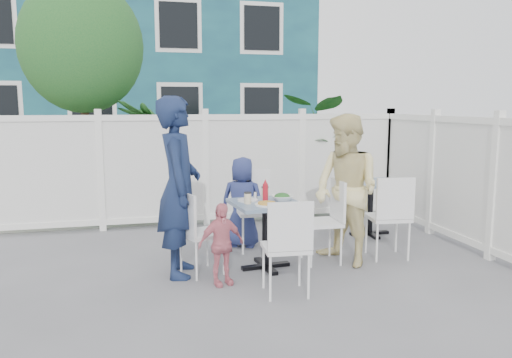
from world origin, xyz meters
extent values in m
plane|color=slate|center=(0.00, 0.00, 0.00)|extent=(80.00, 80.00, 0.00)
cube|color=gray|center=(0.00, 3.80, 0.01)|extent=(24.00, 2.60, 0.01)
cube|color=black|center=(0.00, 7.50, 0.00)|extent=(24.00, 5.00, 0.01)
cube|color=gray|center=(0.00, 10.60, 0.01)|extent=(24.00, 1.60, 0.01)
cube|color=#194254|center=(-0.50, 14.00, 3.00)|extent=(11.00, 6.00, 6.00)
cube|color=black|center=(-3.00, 11.02, 1.60)|extent=(1.20, 0.04, 1.40)
cube|color=black|center=(1.00, 11.02, 1.60)|extent=(1.20, 0.04, 1.40)
cube|color=black|center=(-3.00, 11.02, 4.10)|extent=(1.20, 0.04, 1.40)
cube|color=black|center=(1.00, 11.02, 4.10)|extent=(1.20, 0.04, 1.40)
cube|color=white|center=(0.10, 2.40, 0.82)|extent=(5.80, 0.04, 1.40)
cube|color=white|center=(0.10, 2.40, 1.56)|extent=(5.86, 0.08, 0.08)
cube|color=white|center=(0.10, 2.40, 0.06)|extent=(5.86, 0.08, 0.12)
cube|color=white|center=(3.00, 0.60, 0.82)|extent=(0.04, 3.60, 1.40)
cube|color=white|center=(3.00, 0.60, 1.56)|extent=(0.08, 3.66, 0.08)
cube|color=white|center=(3.00, 0.60, 0.06)|extent=(0.08, 3.66, 0.12)
cylinder|color=#382316|center=(-1.60, 3.30, 1.20)|extent=(0.12, 0.12, 2.40)
ellipsoid|color=#194F21|center=(-1.60, 3.30, 2.60)|extent=(1.80, 1.62, 1.98)
cube|color=yellow|center=(-2.99, 4.00, 0.61)|extent=(0.71, 0.56, 1.21)
imported|color=#194F21|center=(-0.71, 3.10, 0.90)|extent=(1.40, 1.40, 1.81)
imported|color=#194F21|center=(1.76, 3.00, 0.94)|extent=(2.19, 2.10, 1.88)
cube|color=#455C83|center=(0.45, 0.31, 0.70)|extent=(0.76, 0.76, 0.04)
cylinder|color=black|center=(0.45, 0.31, 0.35)|extent=(0.08, 0.08, 0.66)
cube|color=black|center=(0.45, 0.31, 0.02)|extent=(0.54, 0.14, 0.04)
cube|color=black|center=(0.45, 0.31, 0.02)|extent=(0.14, 0.54, 0.04)
cube|color=#455C83|center=(2.17, 1.33, 0.71)|extent=(0.71, 0.71, 0.04)
cylinder|color=black|center=(2.17, 1.33, 0.35)|extent=(0.08, 0.08, 0.67)
cube|color=black|center=(2.17, 1.33, 0.02)|extent=(0.54, 0.10, 0.04)
cube|color=black|center=(2.17, 1.33, 0.02)|extent=(0.10, 0.54, 0.04)
cube|color=white|center=(-0.23, 0.30, 0.42)|extent=(0.50, 0.51, 0.04)
cube|color=white|center=(-0.40, 0.23, 0.66)|extent=(0.17, 0.38, 0.42)
cylinder|color=white|center=(-0.15, 0.52, 0.21)|extent=(0.02, 0.02, 0.42)
cylinder|color=white|center=(-0.02, 0.20, 0.21)|extent=(0.02, 0.02, 0.42)
cylinder|color=white|center=(-0.44, 0.40, 0.21)|extent=(0.02, 0.02, 0.42)
cylinder|color=white|center=(-0.32, 0.08, 0.21)|extent=(0.02, 0.02, 0.42)
cube|color=white|center=(1.10, 0.37, 0.45)|extent=(0.41, 0.43, 0.04)
cube|color=white|center=(1.29, 0.37, 0.69)|extent=(0.04, 0.42, 0.45)
cylinder|color=white|center=(0.93, 0.20, 0.22)|extent=(0.02, 0.02, 0.45)
cylinder|color=white|center=(0.94, 0.56, 0.22)|extent=(0.02, 0.02, 0.45)
cylinder|color=white|center=(1.27, 0.19, 0.22)|extent=(0.02, 0.02, 0.45)
cylinder|color=white|center=(1.28, 0.55, 0.22)|extent=(0.02, 0.02, 0.45)
cube|color=white|center=(0.51, 1.01, 0.47)|extent=(0.45, 0.43, 0.04)
cube|color=white|center=(0.52, 1.20, 0.72)|extent=(0.44, 0.05, 0.47)
cylinder|color=white|center=(0.69, 0.82, 0.23)|extent=(0.02, 0.02, 0.47)
cylinder|color=white|center=(0.32, 0.84, 0.23)|extent=(0.02, 0.02, 0.47)
cylinder|color=white|center=(0.70, 1.18, 0.23)|extent=(0.02, 0.02, 0.47)
cylinder|color=white|center=(0.33, 1.19, 0.23)|extent=(0.02, 0.02, 0.47)
cube|color=white|center=(0.44, -0.44, 0.44)|extent=(0.44, 0.42, 0.04)
cube|color=white|center=(0.43, -0.63, 0.68)|extent=(0.41, 0.06, 0.44)
cylinder|color=white|center=(0.28, -0.26, 0.22)|extent=(0.02, 0.02, 0.44)
cylinder|color=white|center=(0.63, -0.29, 0.22)|extent=(0.02, 0.02, 0.44)
cylinder|color=white|center=(0.26, -0.59, 0.22)|extent=(0.02, 0.02, 0.44)
cylinder|color=white|center=(0.61, -0.62, 0.22)|extent=(0.02, 0.02, 0.44)
cube|color=white|center=(1.91, 0.36, 0.46)|extent=(0.47, 0.46, 0.04)
cube|color=white|center=(1.88, 0.17, 0.72)|extent=(0.43, 0.08, 0.46)
cylinder|color=white|center=(1.74, 0.56, 0.23)|extent=(0.02, 0.02, 0.46)
cylinder|color=white|center=(2.11, 0.52, 0.23)|extent=(0.02, 0.02, 0.46)
cylinder|color=white|center=(1.70, 0.21, 0.23)|extent=(0.02, 0.02, 0.46)
cylinder|color=white|center=(2.07, 0.17, 0.23)|extent=(0.02, 0.02, 0.46)
imported|color=#162345|center=(-0.45, 0.34, 0.91)|extent=(0.53, 0.72, 1.83)
imported|color=#E1C34B|center=(1.34, 0.26, 0.82)|extent=(0.88, 0.98, 1.65)
imported|color=navy|center=(0.38, 1.18, 0.56)|extent=(0.64, 0.54, 1.11)
imported|color=#DB7786|center=(-0.10, -0.07, 0.41)|extent=(0.51, 0.32, 0.81)
cylinder|color=white|center=(0.41, 0.14, 0.73)|extent=(0.24, 0.24, 0.02)
cylinder|color=white|center=(0.28, 0.42, 0.73)|extent=(0.22, 0.22, 0.01)
imported|color=white|center=(0.64, 0.34, 0.75)|extent=(0.23, 0.23, 0.06)
cylinder|color=beige|center=(0.24, 0.27, 0.78)|extent=(0.07, 0.07, 0.11)
cylinder|color=beige|center=(0.50, 0.52, 0.78)|extent=(0.08, 0.08, 0.12)
cylinder|color=#AE1422|center=(0.46, 0.36, 0.82)|extent=(0.06, 0.06, 0.18)
cylinder|color=white|center=(0.39, 0.53, 0.76)|extent=(0.03, 0.03, 0.07)
cylinder|color=black|center=(0.41, 0.58, 0.76)|extent=(0.03, 0.03, 0.06)
camera|label=1|loc=(-0.86, -4.69, 1.75)|focal=35.00mm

